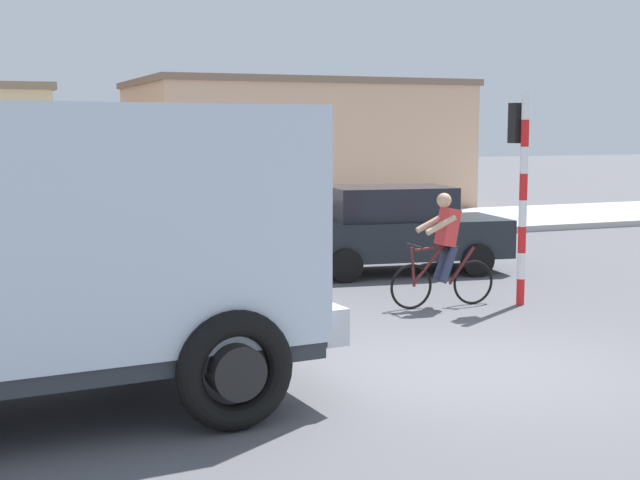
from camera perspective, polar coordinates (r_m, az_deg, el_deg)
ground_plane at (r=10.36m, az=10.15°, el=-7.99°), size 120.00×120.00×0.00m
sidewalk_far at (r=22.40m, az=-8.07°, el=0.47°), size 80.00×5.00×0.16m
truck_foreground at (r=8.66m, az=-18.45°, el=0.01°), size 5.60×3.15×2.90m
cyclist at (r=13.51m, az=7.90°, el=-0.63°), size 1.73×0.50×1.72m
traffic_light_pole at (r=13.82m, az=12.68°, el=4.45°), size 0.24×0.43×3.20m
car_red_near at (r=16.63m, az=4.80°, el=0.72°), size 4.19×2.27×1.60m
pedestrian_near_kerb at (r=16.55m, az=-18.66°, el=0.44°), size 0.34×0.22×1.62m
building_mid_block at (r=29.59m, az=-1.82°, el=6.06°), size 10.11×7.18×4.15m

